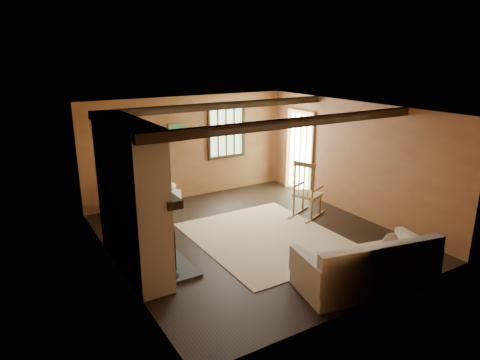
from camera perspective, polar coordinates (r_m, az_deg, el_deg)
ground at (r=8.17m, az=1.56°, el=-7.51°), size 5.50×5.50×0.00m
room_envelope at (r=7.98m, az=1.99°, el=4.26°), size 5.02×5.52×2.44m
fireplace at (r=6.90m, az=-14.15°, el=-2.86°), size 1.02×2.30×2.40m
rug at (r=8.12m, az=3.53°, el=-7.68°), size 2.50×3.00×0.01m
rocking_chair at (r=9.07m, az=8.90°, el=-1.74°), size 0.99×0.77×1.22m
sofa at (r=6.68m, az=16.61°, el=-11.30°), size 2.18×1.28×0.83m
firewood_pile at (r=9.56m, az=-16.15°, el=-3.77°), size 0.63×0.12×0.23m
laundry_basket at (r=9.97m, az=-9.63°, el=-2.28°), size 0.61×0.55×0.30m
basket_pillow at (r=9.89m, az=-9.70°, el=-0.87°), size 0.47×0.40×0.21m
armchair at (r=9.13m, az=-14.48°, el=-2.88°), size 1.09×1.08×0.75m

